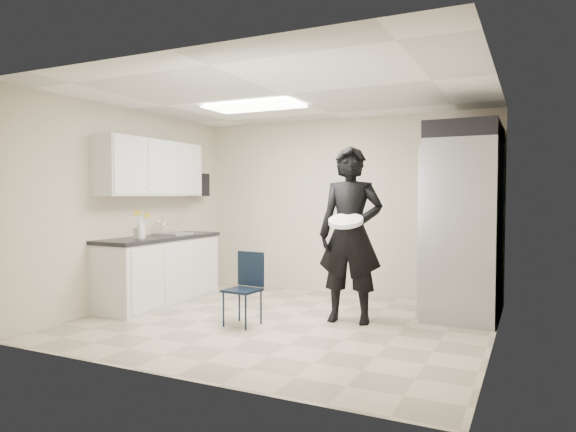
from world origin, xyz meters
The scene contains 21 objects.
floor centered at (0.00, 0.00, 0.00)m, with size 4.50×4.50×0.00m, color #B6A68F.
ceiling centered at (0.00, 0.00, 2.60)m, with size 4.50×4.50×0.00m, color white.
back_wall centered at (0.00, 2.00, 1.30)m, with size 4.50×4.50×0.00m, color #BFB29D.
left_wall centered at (-2.25, 0.00, 1.30)m, with size 4.00×4.00×0.00m, color #BFB29D.
right_wall centered at (2.25, 0.00, 1.30)m, with size 4.00×4.00×0.00m, color #BFB29D.
ceiling_panel centered at (-0.60, 0.40, 2.57)m, with size 1.20×0.60×0.02m, color white.
lower_counter centered at (-1.95, 0.20, 0.43)m, with size 0.60×1.90×0.86m, color silver.
countertop centered at (-1.95, 0.20, 0.89)m, with size 0.64×1.95×0.05m, color black.
sink centered at (-1.93, 0.45, 0.87)m, with size 0.42×0.40×0.14m, color gray.
faucet centered at (-2.13, 0.45, 1.02)m, with size 0.02×0.02×0.24m, color silver.
upper_cabinets centered at (-2.08, 0.20, 1.83)m, with size 0.35×1.80×0.75m, color silver.
towel_dispenser centered at (-2.14, 1.35, 1.62)m, with size 0.22×0.30×0.35m, color black.
notice_sticker_left centered at (-2.24, 0.10, 1.22)m, with size 0.00×0.12×0.07m, color yellow.
notice_sticker_right centered at (-2.24, 0.30, 1.18)m, with size 0.00×0.12×0.07m, color yellow.
commercial_fridge centered at (1.83, 1.27, 1.05)m, with size 0.80×1.35×2.10m, color gray.
fridge_compressor centered at (1.83, 1.27, 2.20)m, with size 0.80×1.35×0.20m, color black.
folding_chair centered at (-0.34, -0.34, 0.40)m, with size 0.35×0.35×0.79m, color black.
man_tuxedo centered at (0.69, 0.35, 1.01)m, with size 0.74×0.49×2.02m, color black.
bucket_lid centered at (0.72, 0.10, 1.18)m, with size 0.38×0.38×0.05m, color white.
soap_bottle_a centered at (-1.81, -0.32, 1.05)m, with size 0.11×0.11×0.28m, color white.
soap_bottle_b centered at (-1.87, -0.29, 1.02)m, with size 0.09×0.10×0.21m, color #AFAFBB.
Camera 1 is at (2.59, -5.25, 1.47)m, focal length 32.00 mm.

